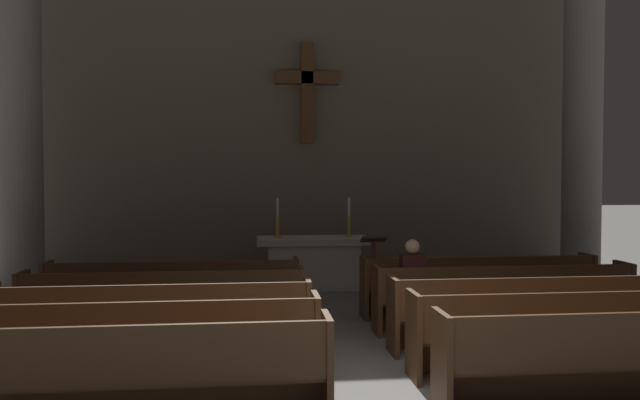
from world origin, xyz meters
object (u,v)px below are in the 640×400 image
object	(u,v)px
column_left_second	(20,136)
lectern	(374,269)
pew_left_row_3	(153,322)
lone_worshipper	(411,283)
pew_left_row_5	(174,291)
altar	(313,261)
pew_left_row_2	(138,344)
pew_right_row_5	(478,285)
pew_left_row_1	(117,375)
candlestick_right	(349,224)
candlestick_left	(278,225)
pew_left_row_4	(165,305)
pew_right_row_4	(504,297)
column_right_second	(582,140)
pew_right_row_3	(535,312)
pew_right_row_2	(576,332)
pew_right_row_1	(630,358)

from	to	relation	value
column_left_second	lectern	xyz separation A→B (m)	(6.27, -0.85, -2.36)
pew_left_row_3	column_left_second	xyz separation A→B (m)	(-2.96, 4.23, 2.43)
column_left_second	lone_worshipper	xyz separation A→B (m)	(6.32, -3.21, -2.22)
pew_left_row_5	column_left_second	distance (m)	4.46
altar	lone_worshipper	distance (m)	3.71
pew_left_row_2	pew_right_row_5	world-z (taller)	same
pew_left_row_1	lone_worshipper	bearing A→B (deg)	41.48
pew_right_row_5	candlestick_right	bearing A→B (deg)	122.15
pew_left_row_5	candlestick_left	world-z (taller)	candlestick_left
altar	candlestick_left	size ratio (longest dim) A/B	2.88
pew_left_row_3	pew_left_row_4	size ratio (longest dim) A/B	1.00
candlestick_right	lectern	bearing A→B (deg)	-77.97
pew_right_row_5	lone_worshipper	size ratio (longest dim) A/B	2.81
column_left_second	candlestick_right	size ratio (longest dim) A/B	7.84
pew_left_row_4	candlestick_right	size ratio (longest dim) A/B	4.86
pew_left_row_1	pew_left_row_2	bearing A→B (deg)	90.00
pew_right_row_4	altar	world-z (taller)	altar
pew_right_row_5	column_right_second	xyz separation A→B (m)	(2.96, 2.27, 2.43)
pew_right_row_4	pew_right_row_5	bearing A→B (deg)	90.00
pew_left_row_2	candlestick_right	xyz separation A→B (m)	(3.05, 5.56, 0.78)
candlestick_right	lone_worshipper	size ratio (longest dim) A/B	0.58
pew_left_row_4	lectern	size ratio (longest dim) A/B	3.21
column_left_second	candlestick_right	world-z (taller)	column_left_second
pew_right_row_3	column_right_second	bearing A→B (deg)	54.98
candlestick_right	column_right_second	bearing A→B (deg)	-4.35
lectern	altar	bearing A→B (deg)	128.54
pew_right_row_3	column_left_second	bearing A→B (deg)	151.11
pew_right_row_2	lectern	size ratio (longest dim) A/B	3.21
pew_right_row_1	pew_right_row_2	distance (m)	0.98
pew_left_row_2	column_right_second	xyz separation A→B (m)	(7.66, 5.21, 2.43)
pew_left_row_2	pew_left_row_3	size ratio (longest dim) A/B	1.00
pew_right_row_3	pew_right_row_5	xyz separation A→B (m)	(0.00, 1.96, 0.00)
column_left_second	candlestick_left	distance (m)	4.91
pew_right_row_5	column_right_second	world-z (taller)	column_right_second
pew_left_row_1	pew_left_row_3	size ratio (longest dim) A/B	1.00
pew_left_row_1	candlestick_left	distance (m)	6.78
pew_left_row_1	pew_right_row_5	size ratio (longest dim) A/B	1.00
pew_right_row_3	lectern	xyz separation A→B (m)	(-1.39, 3.38, 0.07)
pew_right_row_4	column_left_second	world-z (taller)	column_left_second
pew_left_row_3	pew_right_row_2	distance (m)	4.80
pew_left_row_1	column_right_second	xyz separation A→B (m)	(7.66, 6.18, 2.43)
pew_right_row_1	column_right_second	distance (m)	7.27
pew_right_row_4	column_left_second	distance (m)	8.67
pew_right_row_1	column_right_second	world-z (taller)	column_right_second
pew_left_row_2	pew_right_row_3	world-z (taller)	same
pew_right_row_1	pew_right_row_2	xyz separation A→B (m)	(0.00, 0.98, 0.00)
pew_left_row_5	pew_right_row_3	world-z (taller)	same
pew_left_row_4	column_left_second	size ratio (longest dim) A/B	0.62
pew_left_row_1	pew_right_row_2	size ratio (longest dim) A/B	1.00
pew_right_row_3	candlestick_right	distance (m)	4.93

